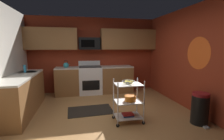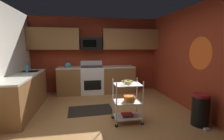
# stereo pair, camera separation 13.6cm
# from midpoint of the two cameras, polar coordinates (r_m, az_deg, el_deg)

# --- Properties ---
(floor) EXTENTS (4.40, 4.80, 0.04)m
(floor) POSITION_cam_midpoint_polar(r_m,az_deg,el_deg) (3.82, -1.66, -16.92)
(floor) COLOR #A87542
(floor) RESTS_ON ground
(wall_back) EXTENTS (4.52, 0.06, 2.60)m
(wall_back) POSITION_cam_midpoint_polar(r_m,az_deg,el_deg) (5.88, -5.05, 5.26)
(wall_back) COLOR maroon
(wall_back) RESTS_ON ground
(wall_right) EXTENTS (0.06, 4.80, 2.60)m
(wall_right) POSITION_cam_midpoint_polar(r_m,az_deg,el_deg) (4.37, 28.62, 3.26)
(wall_right) COLOR maroon
(wall_right) RESTS_ON ground
(wall_flower_decal) EXTENTS (0.00, 0.76, 0.76)m
(wall_flower_decal) POSITION_cam_midpoint_polar(r_m,az_deg,el_deg) (4.27, 29.21, 5.15)
(wall_flower_decal) COLOR #E5591E
(counter_run) EXTENTS (3.50, 2.74, 0.92)m
(counter_run) POSITION_cam_midpoint_polar(r_m,az_deg,el_deg) (5.05, -13.93, -5.05)
(counter_run) COLOR brown
(counter_run) RESTS_ON ground
(oven_range) EXTENTS (0.76, 0.65, 1.10)m
(oven_range) POSITION_cam_midpoint_polar(r_m,az_deg,el_deg) (5.65, -6.32, -3.29)
(oven_range) COLOR white
(oven_range) RESTS_ON ground
(upper_cabinets) EXTENTS (4.40, 0.33, 0.70)m
(upper_cabinets) POSITION_cam_midpoint_polar(r_m,az_deg,el_deg) (5.69, -4.59, 10.71)
(upper_cabinets) COLOR brown
(microwave) EXTENTS (0.70, 0.39, 0.40)m
(microwave) POSITION_cam_midpoint_polar(r_m,az_deg,el_deg) (5.64, -6.59, 9.18)
(microwave) COLOR black
(rolling_cart) EXTENTS (0.62, 0.42, 0.91)m
(rolling_cart) POSITION_cam_midpoint_polar(r_m,az_deg,el_deg) (3.52, 6.53, -10.90)
(rolling_cart) COLOR silver
(rolling_cart) RESTS_ON ground
(fruit_bowl) EXTENTS (0.27, 0.27, 0.07)m
(fruit_bowl) POSITION_cam_midpoint_polar(r_m,az_deg,el_deg) (3.40, 6.65, -4.16)
(fruit_bowl) COLOR silver
(fruit_bowl) RESTS_ON rolling_cart
(mixing_bowl_large) EXTENTS (0.25, 0.25, 0.11)m
(mixing_bowl_large) POSITION_cam_midpoint_polar(r_m,az_deg,el_deg) (3.51, 7.27, -9.83)
(mixing_bowl_large) COLOR orange
(mixing_bowl_large) RESTS_ON rolling_cart
(book_stack) EXTENTS (0.24, 0.19, 0.05)m
(book_stack) POSITION_cam_midpoint_polar(r_m,az_deg,el_deg) (3.63, 6.45, -15.38)
(book_stack) COLOR #1E4C8C
(book_stack) RESTS_ON rolling_cart
(kettle) EXTENTS (0.21, 0.18, 0.26)m
(kettle) POSITION_cam_midpoint_polar(r_m,az_deg,el_deg) (5.57, -14.47, 1.74)
(kettle) COLOR teal
(kettle) RESTS_ON counter_run
(dish_soap_bottle) EXTENTS (0.06, 0.06, 0.20)m
(dish_soap_bottle) POSITION_cam_midpoint_polar(r_m,az_deg,el_deg) (4.90, -26.94, 0.51)
(dish_soap_bottle) COLOR #2D8CBF
(dish_soap_bottle) RESTS_ON counter_run
(trash_can) EXTENTS (0.34, 0.42, 0.66)m
(trash_can) POSITION_cam_midpoint_polar(r_m,az_deg,el_deg) (3.89, 29.52, -12.03)
(trash_can) COLOR black
(trash_can) RESTS_ON ground
(floor_rug) EXTENTS (1.13, 0.75, 0.01)m
(floor_rug) POSITION_cam_midpoint_polar(r_m,az_deg,el_deg) (4.26, -6.60, -13.81)
(floor_rug) COLOR black
(floor_rug) RESTS_ON ground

